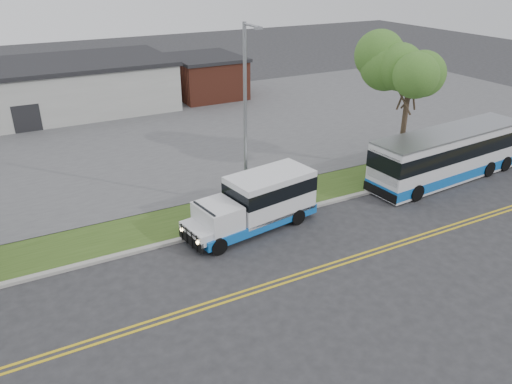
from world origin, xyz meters
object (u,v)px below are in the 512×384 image
streetlight_near (246,114)px  transit_bus (448,155)px  tree_east (411,72)px  shuttle_bus (259,200)px

streetlight_near → transit_bus: 13.19m
transit_bus → streetlight_near: bearing=166.0°
tree_east → transit_bus: bearing=-58.3°
streetlight_near → tree_east: bearing=1.4°
tree_east → streetlight_near: streetlight_near is taller
streetlight_near → shuttle_bus: 4.33m
streetlight_near → shuttle_bus: bearing=-99.5°
shuttle_bus → transit_bus: bearing=-9.3°
tree_east → transit_bus: size_ratio=0.75×
tree_east → transit_bus: tree_east is taller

